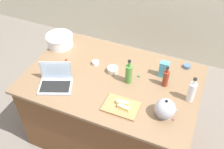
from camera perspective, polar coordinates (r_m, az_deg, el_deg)
ground_plane at (r=3.26m, az=0.00°, el=-12.40°), size 12.00×12.00×0.00m
island_counter at (r=2.90m, az=0.00°, el=-7.27°), size 1.71×1.11×0.90m
laptop at (r=2.54m, az=-12.20°, el=-1.37°), size 0.37×0.33×0.22m
mixing_bowl_large at (r=3.02m, az=-11.34°, el=7.37°), size 0.30×0.30×0.13m
bottle_soy at (r=2.50m, az=11.65°, el=-0.79°), size 0.06×0.06×0.22m
bottle_olive at (r=2.47m, az=3.67°, el=0.21°), size 0.07×0.07×0.27m
bottle_vinegar at (r=2.41m, az=16.98°, el=-3.57°), size 0.07×0.07×0.26m
kettle at (r=2.25m, az=11.52°, el=-7.35°), size 0.21×0.18×0.20m
cutting_board at (r=2.31m, az=2.02°, el=-7.01°), size 0.31×0.22×0.02m
butter_stick_left at (r=2.27m, az=2.58°, el=-7.20°), size 0.11×0.05×0.04m
butter_stick_right at (r=2.31m, az=2.34°, el=-6.21°), size 0.11×0.04×0.04m
ramekin_small at (r=2.79m, az=16.03°, el=1.75°), size 0.07×0.07×0.04m
ramekin_medium at (r=2.63m, az=0.18°, el=1.02°), size 0.11×0.11×0.05m
ramekin_wide at (r=2.73m, az=-3.65°, el=2.59°), size 0.07×0.07×0.04m
candy_bag at (r=2.60m, az=11.28°, el=1.11°), size 0.09×0.06×0.17m
candy_0 at (r=2.28m, az=13.29°, el=-9.56°), size 0.01×0.01×0.01m
candy_1 at (r=2.74m, az=12.08°, el=1.43°), size 0.02×0.02×0.02m
candy_3 at (r=2.69m, az=-10.00°, el=0.90°), size 0.02×0.02×0.02m
candy_4 at (r=2.60m, az=5.91°, el=-0.34°), size 0.02×0.02×0.02m
candy_5 at (r=2.82m, az=-9.94°, el=3.20°), size 0.02×0.02×0.02m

